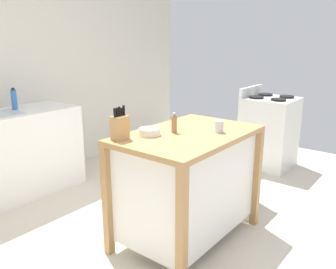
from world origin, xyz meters
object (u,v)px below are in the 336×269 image
(trash_bin, at_px, (239,174))
(knife_block, at_px, (120,127))
(bowl_ceramic_small, at_px, (150,132))
(kitchen_island, at_px, (188,181))
(drinking_cup, at_px, (219,127))
(pepper_grinder, at_px, (174,123))
(stove, at_px, (269,132))
(bottle_spray_cleaner, at_px, (14,99))

(trash_bin, bearing_deg, knife_block, 166.01)
(bowl_ceramic_small, bearing_deg, kitchen_island, -36.71)
(knife_block, distance_m, trash_bin, 1.48)
(kitchen_island, xyz_separation_m, drinking_cup, (0.15, -0.18, 0.44))
(bowl_ceramic_small, distance_m, drinking_cup, 0.54)
(pepper_grinder, height_order, trash_bin, pepper_grinder)
(trash_bin, bearing_deg, drinking_cup, -168.66)
(bowl_ceramic_small, height_order, stove, stove)
(pepper_grinder, bearing_deg, trash_bin, -8.34)
(bowl_ceramic_small, xyz_separation_m, pepper_grinder, (0.18, -0.10, 0.05))
(trash_bin, relative_size, bottle_spray_cleaner, 2.79)
(kitchen_island, xyz_separation_m, stove, (2.05, 0.17, -0.05))
(trash_bin, bearing_deg, bottle_spray_cleaner, 119.28)
(kitchen_island, xyz_separation_m, bowl_ceramic_small, (-0.24, 0.18, 0.43))
(knife_block, bearing_deg, bottle_spray_cleaner, 85.13)
(kitchen_island, bearing_deg, drinking_cup, -49.23)
(drinking_cup, relative_size, stove, 0.09)
(pepper_grinder, distance_m, bottle_spray_cleaner, 1.91)
(knife_block, xyz_separation_m, bottle_spray_cleaner, (0.15, 1.70, 0.00))
(stove, bearing_deg, pepper_grinder, -177.64)
(pepper_grinder, bearing_deg, stove, 2.36)
(kitchen_island, height_order, trash_bin, kitchen_island)
(drinking_cup, height_order, pepper_grinder, pepper_grinder)
(knife_block, relative_size, pepper_grinder, 1.51)
(stove, bearing_deg, bowl_ceramic_small, 179.74)
(pepper_grinder, height_order, stove, pepper_grinder)
(drinking_cup, bearing_deg, pepper_grinder, 130.20)
(knife_block, height_order, bottle_spray_cleaner, knife_block)
(knife_block, height_order, pepper_grinder, knife_block)
(stove, bearing_deg, trash_bin, -169.93)
(stove, bearing_deg, knife_block, 177.69)
(kitchen_island, height_order, bowl_ceramic_small, bowl_ceramic_small)
(bowl_ceramic_small, bearing_deg, trash_bin, -12.08)
(kitchen_island, relative_size, bottle_spray_cleaner, 5.14)
(drinking_cup, height_order, stove, stove)
(bottle_spray_cleaner, height_order, stove, bottle_spray_cleaner)
(knife_block, xyz_separation_m, trash_bin, (1.28, -0.32, -0.68))
(stove, bearing_deg, drinking_cup, -169.48)
(bowl_ceramic_small, distance_m, stove, 2.34)
(trash_bin, bearing_deg, bowl_ceramic_small, 167.92)
(bowl_ceramic_small, distance_m, bottle_spray_cleaner, 1.80)
(drinking_cup, distance_m, bottle_spray_cleaner, 2.21)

